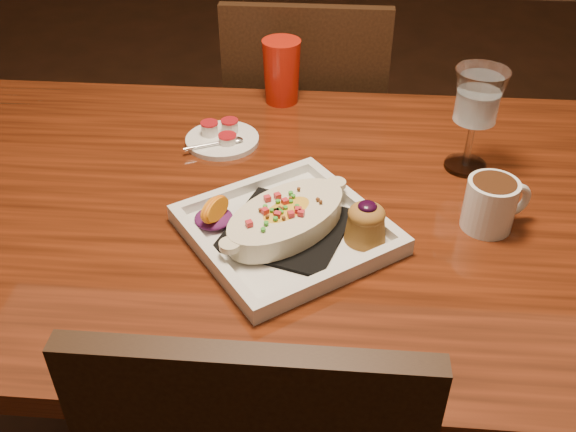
# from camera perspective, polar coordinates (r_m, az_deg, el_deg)

# --- Properties ---
(table) EXTENTS (1.50, 0.90, 0.75)m
(table) POSITION_cam_1_polar(r_m,az_deg,el_deg) (1.20, -0.03, -2.45)
(table) COLOR maroon
(table) RESTS_ON floor
(chair_far) EXTENTS (0.42, 0.42, 0.93)m
(chair_far) POSITION_cam_1_polar(r_m,az_deg,el_deg) (1.81, 1.61, 6.61)
(chair_far) COLOR black
(chair_far) RESTS_ON floor
(plate) EXTENTS (0.41, 0.41, 0.08)m
(plate) POSITION_cam_1_polar(r_m,az_deg,el_deg) (1.05, 0.38, -0.70)
(plate) COLOR silver
(plate) RESTS_ON table
(coffee_mug) EXTENTS (0.12, 0.08, 0.09)m
(coffee_mug) POSITION_cam_1_polar(r_m,az_deg,el_deg) (1.11, 17.67, 1.16)
(coffee_mug) COLOR silver
(coffee_mug) RESTS_ON table
(goblet) EXTENTS (0.10, 0.10, 0.20)m
(goblet) POSITION_cam_1_polar(r_m,az_deg,el_deg) (1.22, 16.48, 9.69)
(goblet) COLOR silver
(goblet) RESTS_ON table
(saucer) EXTENTS (0.15, 0.15, 0.10)m
(saucer) POSITION_cam_1_polar(r_m,az_deg,el_deg) (1.32, -5.98, 6.95)
(saucer) COLOR silver
(saucer) RESTS_ON table
(creamer_loose) EXTENTS (0.04, 0.04, 0.03)m
(creamer_loose) POSITION_cam_1_polar(r_m,az_deg,el_deg) (1.30, -5.39, 6.65)
(creamer_loose) COLOR white
(creamer_loose) RESTS_ON table
(red_tumbler) EXTENTS (0.09, 0.09, 0.14)m
(red_tumbler) POSITION_cam_1_polar(r_m,az_deg,el_deg) (1.45, -0.58, 12.71)
(red_tumbler) COLOR red
(red_tumbler) RESTS_ON table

